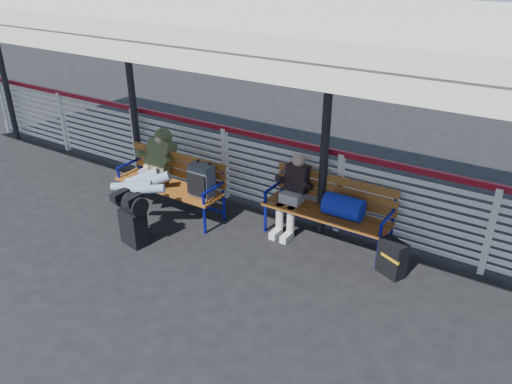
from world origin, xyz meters
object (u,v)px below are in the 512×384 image
Objects in this scene: luggage_stack at (132,217)px; suitcase_side at (392,258)px; bench_left at (182,179)px; companion_person at (293,193)px; traveler_man at (148,176)px; bench_right at (335,205)px.

suitcase_side is at bearing 30.66° from luggage_stack.
luggage_stack is 1.04m from bench_left.
traveler_man is at bearing -157.32° from companion_person.
suitcase_side is (1.60, -0.30, -0.36)m from companion_person.
traveler_man reaches higher than bench_right.
bench_left is 1.70m from companion_person.
traveler_man is 2.16m from companion_person.
companion_person is at bearing 22.68° from traveler_man.
suitcase_side is (0.94, -0.31, -0.34)m from bench_right.
bench_left reaches higher than bench_right.
bench_right is 3.77× the size of suitcase_side.
bench_right is 1.10× the size of traveler_man.
companion_person is at bearing -166.16° from suitcase_side.
traveler_man reaches higher than luggage_stack.
bench_right is 1.57× the size of companion_person.
suitcase_side is at bearing -18.37° from bench_right.
bench_left is 1.10× the size of traveler_man.
companion_person is at bearing -178.69° from bench_right.
traveler_man reaches higher than companion_person.
bench_left reaches higher than suitcase_side.
bench_left is (0.02, 1.03, 0.18)m from luggage_stack.
companion_person reaches higher than bench_left.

